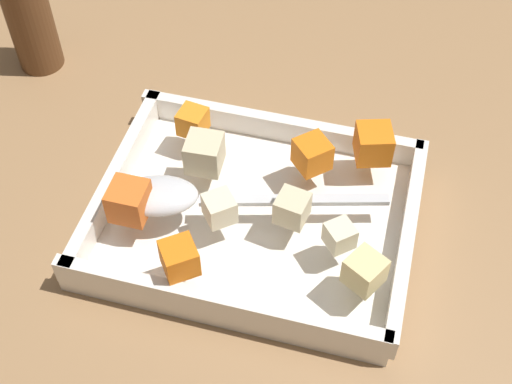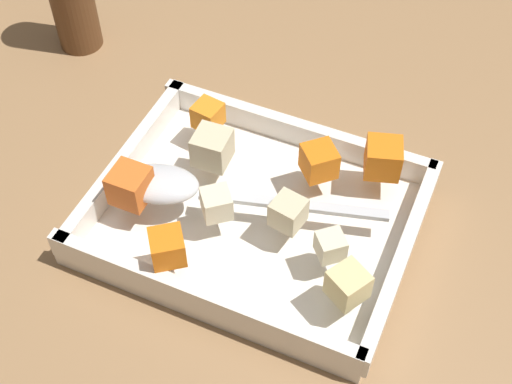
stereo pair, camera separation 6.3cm
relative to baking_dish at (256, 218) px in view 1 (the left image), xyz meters
The scene contains 14 objects.
ground_plane 0.01m from the baking_dish, behind, with size 4.00×4.00×0.00m, color #936D47.
baking_dish is the anchor object (origin of this frame).
carrot_chunk_under_handle 0.08m from the baking_dish, 53.46° to the left, with size 0.03×0.03×0.03m, color orange.
carrot_chunk_corner_sw 0.12m from the baking_dish, 157.31° to the right, with size 0.03×0.03×0.03m, color orange.
carrot_chunk_back_center 0.13m from the baking_dish, 40.77° to the left, with size 0.03×0.03×0.03m, color orange.
carrot_chunk_near_right 0.11m from the baking_dish, 140.19° to the left, with size 0.03×0.03×0.03m, color orange.
carrot_chunk_near_spoon 0.11m from the baking_dish, 115.79° to the right, with size 0.03×0.03×0.03m, color orange.
potato_chunk_corner_se 0.10m from the baking_dish, 19.68° to the right, with size 0.02×0.02×0.02m, color beige.
potato_chunk_mid_right 0.06m from the baking_dish, 132.46° to the right, with size 0.03×0.03×0.03m, color beige.
potato_chunk_heap_side 0.06m from the baking_dish, 18.81° to the right, with size 0.03×0.03×0.03m, color beige.
potato_chunk_corner_nw 0.13m from the baking_dish, 29.60° to the right, with size 0.03×0.03×0.03m, color #E0CC89.
potato_chunk_mid_left 0.08m from the baking_dish, 153.95° to the left, with size 0.03×0.03×0.03m, color beige.
serving_spoon 0.08m from the baking_dish, 162.13° to the right, with size 0.24×0.09×0.02m.
pepper_mill 0.35m from the baking_dish, 151.08° to the left, with size 0.05×0.05×0.19m.
Camera 1 is at (0.11, -0.39, 0.54)m, focal length 49.14 mm.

